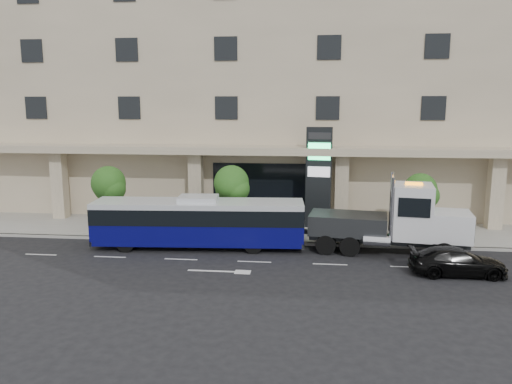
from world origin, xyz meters
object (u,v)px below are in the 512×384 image
tow_truck (395,222)px  black_sedan (458,262)px  signage_pylon (319,177)px  city_bus (199,222)px

tow_truck → black_sedan: tow_truck is taller
black_sedan → signage_pylon: 11.08m
city_bus → signage_pylon: (6.96, 5.08, 1.96)m
city_bus → signage_pylon: size_ratio=1.84×
city_bus → tow_truck: 11.15m
signage_pylon → tow_truck: bearing=-43.3°
black_sedan → signage_pylon: (-6.70, 8.35, 2.85)m
city_bus → black_sedan: (13.66, -3.26, -0.89)m
signage_pylon → black_sedan: bearing=-43.8°
tow_truck → signage_pylon: bearing=137.1°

